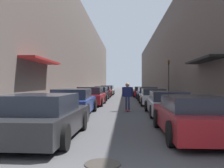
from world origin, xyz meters
The scene contains 19 objects.
ground centered at (0.00, 27.85, 0.00)m, with size 153.17×153.17×0.00m, color #424244.
curb_strip_left centered at (-4.19, 34.81, 0.06)m, with size 1.80×69.62×0.12m.
curb_strip_right centered at (4.19, 34.81, 0.06)m, with size 1.80×69.62×0.12m.
building_row_left centered at (-7.09, 34.81, 5.74)m, with size 4.90×69.62×11.49m.
building_row_right centered at (7.09, 34.81, 5.04)m, with size 4.90×69.62×10.09m.
parked_car_left_0 centered at (-2.16, 4.73, 0.61)m, with size 2.09×4.28×1.26m.
parked_car_left_1 centered at (-2.36, 10.09, 0.63)m, with size 1.94×4.84×1.30m.
parked_car_left_2 centered at (-2.26, 15.79, 0.63)m, with size 1.94×4.32×1.32m.
parked_car_left_3 centered at (-2.30, 21.24, 0.61)m, with size 1.90×4.72×1.25m.
parked_car_left_4 centered at (-2.34, 26.82, 0.62)m, with size 2.02×4.31×1.26m.
parked_car_left_5 centered at (-2.20, 32.19, 0.62)m, with size 1.90×4.73×1.31m.
parked_car_right_0 centered at (2.19, 5.27, 0.59)m, with size 1.91×4.36×1.20m.
parked_car_right_1 centered at (2.32, 10.35, 0.57)m, with size 2.00×4.56×1.18m.
parked_car_right_2 centered at (2.26, 16.13, 0.58)m, with size 1.93×4.08×1.18m.
parked_car_right_3 centered at (2.30, 21.35, 0.61)m, with size 1.94×4.56×1.23m.
parked_car_right_4 centered at (2.20, 27.04, 0.60)m, with size 2.06×4.21×1.20m.
skateboarder centered at (0.35, 11.89, 0.98)m, with size 0.61×0.78×1.61m.
manhole_cover centered at (-0.24, 2.58, 0.01)m, with size 0.70×0.70×0.02m.
traffic_light centered at (4.43, 22.10, 2.40)m, with size 0.16×0.22×3.72m.
Camera 1 is at (0.18, -2.21, 1.56)m, focal length 40.00 mm.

